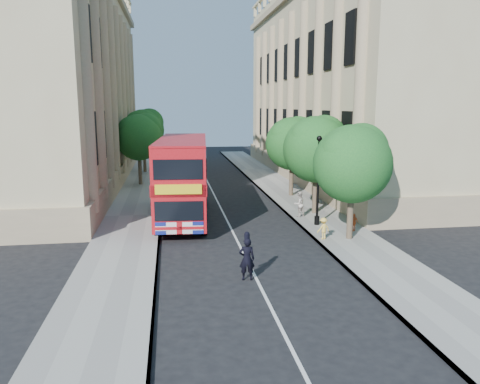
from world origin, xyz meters
name	(u,v)px	position (x,y,z in m)	size (l,w,h in m)	color
ground	(249,265)	(0.00, 0.00, 0.00)	(120.00, 120.00, 0.00)	black
pavement_right	(309,210)	(5.75, 10.00, 0.06)	(3.50, 80.00, 0.12)	gray
pavement_left	(133,216)	(-5.75, 10.00, 0.06)	(3.50, 80.00, 0.12)	gray
building_right	(351,83)	(13.80, 24.00, 9.00)	(12.00, 38.00, 18.00)	tan
building_left	(46,81)	(-13.80, 24.00, 9.00)	(12.00, 38.00, 18.00)	tan
tree_right_near	(353,160)	(5.84, 3.03, 4.25)	(4.00, 4.00, 6.08)	#473828
tree_right_mid	(317,146)	(5.84, 9.03, 4.45)	(4.20, 4.20, 6.37)	#473828
tree_right_far	(292,141)	(5.84, 15.03, 4.31)	(4.00, 4.00, 6.15)	#473828
tree_left_far	(139,135)	(-5.96, 22.03, 4.44)	(4.00, 4.00, 6.30)	#473828
tree_left_back	(144,127)	(-5.96, 30.03, 4.71)	(4.20, 4.20, 6.65)	#473828
lamp_post	(318,184)	(5.00, 6.00, 2.51)	(0.32, 0.32, 5.16)	black
double_decker_bus	(183,176)	(-2.60, 8.95, 2.70)	(3.54, 10.75, 4.89)	#AB0B12
box_van	(178,189)	(-2.91, 11.54, 1.42)	(2.46, 5.23, 2.91)	black
police_constable	(247,259)	(-0.40, -1.73, 0.88)	(0.64, 0.42, 1.75)	black
woman_pedestrian	(299,204)	(4.51, 8.12, 0.91)	(0.77, 0.60, 1.58)	beige
child_a	(354,222)	(6.58, 4.34, 0.61)	(0.58, 0.24, 0.98)	orange
child_b	(323,228)	(4.40, 3.06, 0.69)	(0.74, 0.42, 1.14)	#F7CB54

